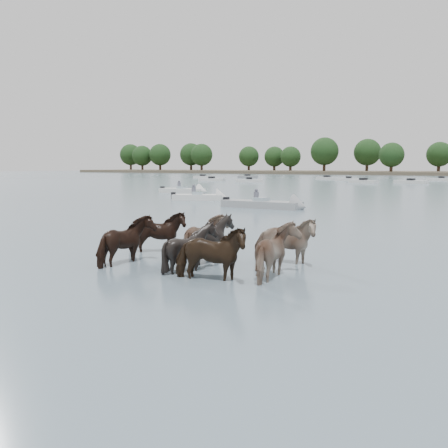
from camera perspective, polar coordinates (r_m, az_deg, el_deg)
The scene contains 7 objects.
ground at distance 11.88m, azimuth -5.79°, elevation -6.92°, with size 400.00×400.00×0.00m, color #4B606C.
shoreline at distance 176.87m, azimuth 4.54°, elevation 6.38°, with size 160.00×30.00×1.00m, color #4C4233.
pony_herd at distance 13.50m, azimuth -2.14°, elevation -2.68°, with size 7.02×4.29×1.66m.
motorboat_a at distance 39.18m, azimuth -2.21°, elevation 3.28°, with size 4.84×3.39×1.92m.
motorboat_b at distance 31.76m, azimuth 5.90°, elevation 2.33°, with size 6.19×1.62×1.92m.
motorboat_f at distance 49.31m, azimuth -4.36°, elevation 4.06°, with size 5.51×2.26×1.92m.
treeline at distance 180.36m, azimuth 3.56°, elevation 8.49°, with size 148.74×23.47×12.60m.
Camera 1 is at (6.80, -9.31, 2.89)m, focal length 37.36 mm.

